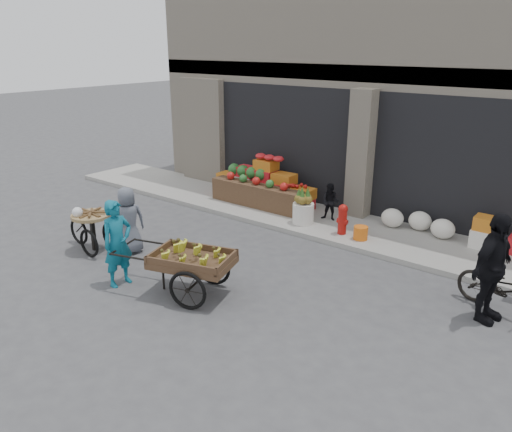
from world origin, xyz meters
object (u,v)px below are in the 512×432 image
Objects in this scene: seated_person at (330,202)px; bicycle at (507,289)px; fire_hydrant at (343,218)px; cyclist at (492,268)px; banana_cart at (190,257)px; tricycle_cart at (92,226)px; orange_bucket at (361,233)px; pineapple_bin at (303,213)px; vendor_grey at (128,220)px; vendor_woman at (118,243)px.

seated_person is 0.54× the size of bicycle.
fire_hydrant is 0.41× the size of bicycle.
banana_cart is at bearing 131.83° from cyclist.
banana_cart is 1.49× the size of bicycle.
banana_cart is at bearing -2.35° from tricycle_cart.
bicycle is at bearing 18.92° from tricycle_cart.
fire_hydrant is 0.55m from orange_bucket.
tricycle_cart is (-2.86, -3.99, 0.20)m from pineapple_bin.
bicycle is (7.02, 2.20, -0.28)m from vendor_grey.
vendor_woman is at bearing -175.84° from banana_cart.
orange_bucket is 3.54m from bicycle.
fire_hydrant is at bearing 174.29° from orange_bucket.
fire_hydrant is 2.22× the size of orange_bucket.
banana_cart is 5.39m from bicycle.
tricycle_cart is (-3.13, 0.15, -0.16)m from banana_cart.
vendor_grey reaches higher than orange_bucket.
seated_person is at bearing 71.51° from banana_cart.
bicycle is (5.96, 3.27, -0.38)m from vendor_woman.
cyclist reaches higher than banana_cart.
orange_bucket is 0.17× the size of cyclist.
seated_person is 0.65× the size of tricycle_cart.
orange_bucket is (0.50, -0.05, -0.23)m from fire_hydrant.
seated_person is 4.89m from vendor_grey.
cyclist reaches higher than pineapple_bin.
banana_cart reaches higher than pineapple_bin.
orange_bucket is 0.13× the size of banana_cart.
vendor_grey is at bearing -120.65° from pineapple_bin.
fire_hydrant is at bearing -52.88° from seated_person.
banana_cart is 1.44m from vendor_woman.
tricycle_cart is at bearing 120.09° from cyclist.
orange_bucket is 5.31m from vendor_woman.
cyclist is at bearing -59.65° from vendor_woman.
tricycle_cart is 8.18m from bicycle.
cyclist is (6.82, 1.80, 0.19)m from vendor_grey.
tricycle_cart is at bearing -135.10° from fire_hydrant.
bicycle reaches higher than fire_hydrant.
vendor_woman is at bearing -115.15° from fire_hydrant.
pineapple_bin is 0.56× the size of seated_person.
cyclist is at bearing -39.04° from seated_person.
vendor_grey reaches higher than bicycle.
pineapple_bin is at bearing -133.69° from seated_person.
vendor_grey is at bearing 29.55° from tricycle_cart.
orange_bucket is at bearing -26.44° from vendor_woman.
pineapple_bin is 0.31× the size of vendor_woman.
seated_person is at bearing 55.01° from tricycle_cart.
orange_bucket is 1.42m from seated_person.
banana_cart is at bearing -65.00° from vendor_woman.
bicycle is (4.50, -1.99, -0.13)m from seated_person.
tricycle_cart is 0.83× the size of bicycle.
bicycle is at bearing -12.76° from cyclist.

